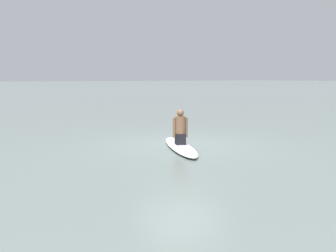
# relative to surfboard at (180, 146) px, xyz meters

# --- Properties ---
(ground_plane) EXTENTS (400.00, 400.00, 0.00)m
(ground_plane) POSITION_rel_surfboard_xyz_m (0.53, -0.40, -0.07)
(ground_plane) COLOR slate
(surfboard) EXTENTS (3.28, 1.78, 0.13)m
(surfboard) POSITION_rel_surfboard_xyz_m (0.00, 0.00, 0.00)
(surfboard) COLOR white
(surfboard) RESTS_ON ground
(person_paddler) EXTENTS (0.40, 0.43, 0.98)m
(person_paddler) POSITION_rel_surfboard_xyz_m (-0.00, 0.00, 0.51)
(person_paddler) COLOR black
(person_paddler) RESTS_ON surfboard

